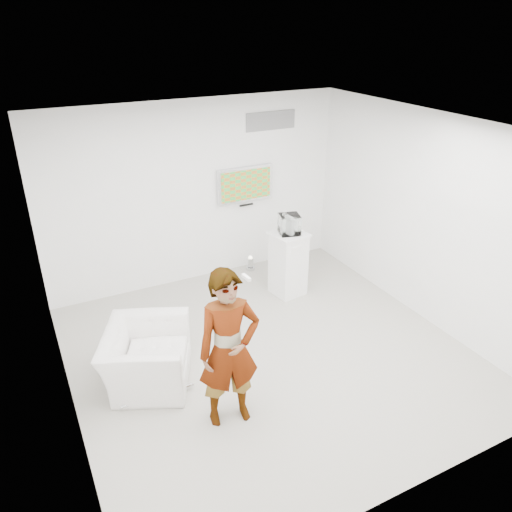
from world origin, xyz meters
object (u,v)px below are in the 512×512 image
(person, at_px, (229,349))
(floor_uplight, at_px, (250,263))
(pedestal, at_px, (288,264))
(tv, at_px, (245,184))
(armchair, at_px, (147,357))

(person, bearing_deg, floor_uplight, 67.68)
(person, height_order, pedestal, person)
(tv, bearing_deg, pedestal, -79.99)
(tv, xyz_separation_m, pedestal, (0.20, -1.15, -1.02))
(person, relative_size, floor_uplight, 7.35)
(tv, relative_size, pedestal, 0.95)
(pedestal, bearing_deg, person, -132.98)
(tv, relative_size, floor_uplight, 3.96)
(tv, relative_size, armchair, 0.90)
(pedestal, xyz_separation_m, floor_uplight, (-0.18, 1.00, -0.40))
(tv, height_order, floor_uplight, tv)
(pedestal, relative_size, floor_uplight, 4.18)
(armchair, distance_m, floor_uplight, 3.26)
(armchair, bearing_deg, person, -122.64)
(person, xyz_separation_m, pedestal, (1.99, 2.14, -0.40))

